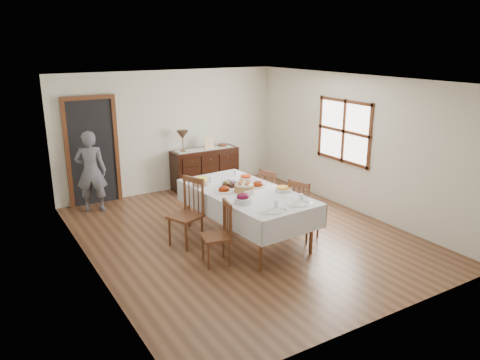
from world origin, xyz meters
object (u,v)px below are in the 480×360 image
table_lamp (183,136)px  chair_right_far (272,196)px  sideboard (205,168)px  chair_left_far (188,212)px  chair_right_near (302,209)px  person (91,169)px  chair_left_near (219,233)px  dining_table (246,197)px

table_lamp → chair_right_far: bearing=-76.0°
sideboard → chair_left_far: bearing=-122.3°
chair_right_far → chair_left_far: bearing=80.7°
chair_left_far → table_lamp: 2.87m
chair_right_far → sideboard: bearing=-10.7°
chair_right_near → person: size_ratio=0.61×
chair_left_near → person: person is taller
sideboard → chair_left_near: bearing=-114.0°
chair_left_far → chair_right_far: bearing=71.7°
dining_table → person: bearing=120.0°
dining_table → chair_right_near: size_ratio=2.46×
dining_table → person: (-1.81, 2.69, 0.10)m
chair_left_near → sideboard: (1.53, 3.43, -0.04)m
sideboard → chair_right_near: bearing=-88.7°
chair_left_far → table_lamp: table_lamp is taller
chair_right_near → chair_right_far: bearing=-19.5°
sideboard → table_lamp: 0.95m
chair_left_far → chair_right_near: 1.88m
dining_table → sideboard: 2.99m
chair_left_near → chair_left_far: (-0.10, 0.87, 0.07)m
chair_left_near → chair_right_far: bearing=133.5°
person → table_lamp: size_ratio=3.67×
table_lamp → person: bearing=-174.6°
chair_left_far → chair_right_near: chair_left_far is taller
chair_right_far → table_lamp: (-0.61, 2.45, 0.75)m
dining_table → person: size_ratio=1.50×
chair_left_far → sideboard: bearing=125.9°
chair_left_far → chair_right_far: size_ratio=1.12×
chair_right_far → sideboard: 2.47m
person → table_lamp: person is taller
chair_left_far → chair_right_far: (1.71, 0.11, -0.06)m
chair_left_near → table_lamp: (1.01, 3.42, 0.76)m
dining_table → chair_left_far: 0.97m
chair_left_near → person: bearing=-150.2°
person → table_lamp: bearing=-152.8°
dining_table → sideboard: sideboard is taller
chair_right_far → person: person is taller
chair_left_near → table_lamp: 3.65m
sideboard → person: (-2.53, -0.20, 0.40)m
dining_table → chair_left_near: bearing=-149.8°
chair_left_far → person: 2.55m
chair_right_near → table_lamp: bearing=-8.5°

